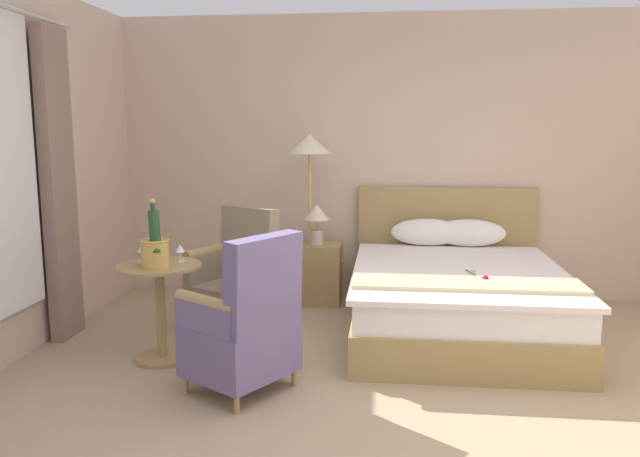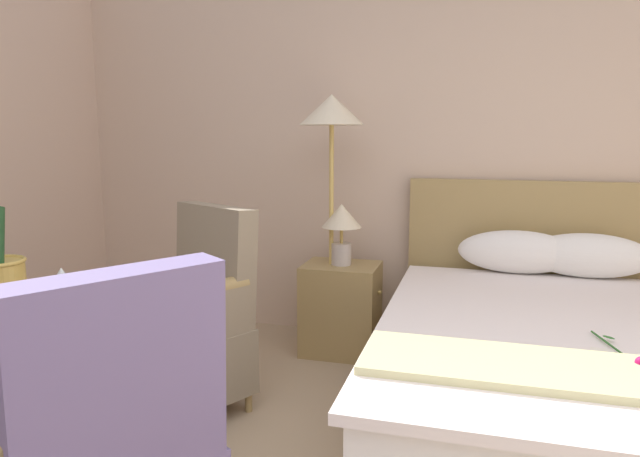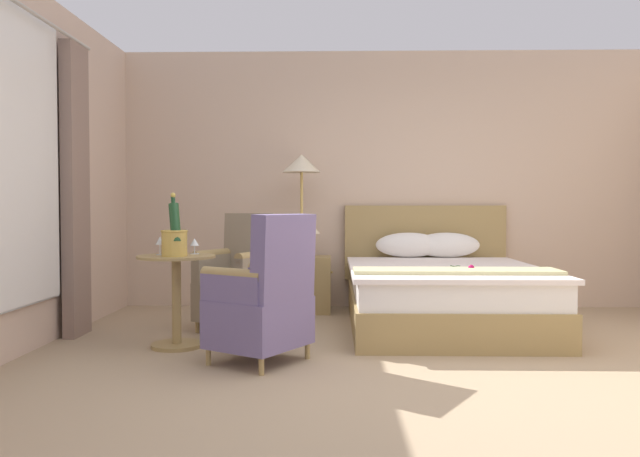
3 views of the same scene
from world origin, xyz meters
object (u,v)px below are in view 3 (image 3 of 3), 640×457
at_px(floor_lamp_brass, 302,177).
at_px(side_table_round, 176,294).
at_px(nightstand, 308,284).
at_px(wine_glass_near_bucket, 194,243).
at_px(bedside_lamp, 308,231).
at_px(wine_glass_near_edge, 160,242).
at_px(bed, 441,291).
at_px(armchair_facing_bed, 264,301).
at_px(armchair_by_window, 240,282).
at_px(champagne_bucket, 174,238).

relative_size(floor_lamp_brass, side_table_round, 2.28).
bearing_deg(nightstand, wine_glass_near_bucket, -119.56).
height_order(bedside_lamp, wine_glass_near_edge, bedside_lamp).
height_order(bed, wine_glass_near_edge, bed).
bearing_deg(side_table_round, nightstand, 59.62).
bearing_deg(wine_glass_near_edge, side_table_round, -19.53).
relative_size(nightstand, armchair_facing_bed, 0.55).
bearing_deg(floor_lamp_brass, wine_glass_near_bucket, -117.74).
distance_m(bed, wine_glass_near_bucket, 2.26).
xyz_separation_m(bed, floor_lamp_brass, (-1.30, 0.69, 1.07)).
bearing_deg(armchair_by_window, champagne_bucket, -117.00).
height_order(champagne_bucket, wine_glass_near_bucket, champagne_bucket).
xyz_separation_m(nightstand, armchair_by_window, (-0.56, -0.94, 0.14)).
relative_size(side_table_round, armchair_facing_bed, 0.69).
distance_m(nightstand, wine_glass_near_edge, 1.97).
distance_m(floor_lamp_brass, champagne_bucket, 1.96).
bearing_deg(wine_glass_near_bucket, floor_lamp_brass, 62.26).
bearing_deg(armchair_facing_bed, bedside_lamp, 84.11).
xyz_separation_m(floor_lamp_brass, champagne_bucket, (-0.87, -1.68, -0.53)).
distance_m(bedside_lamp, side_table_round, 1.91).
height_order(bedside_lamp, armchair_facing_bed, armchair_facing_bed).
xyz_separation_m(bed, champagne_bucket, (-2.17, -0.98, 0.53)).
distance_m(champagne_bucket, wine_glass_near_bucket, 0.25).
bearing_deg(bedside_lamp, champagne_bucket, -119.01).
bearing_deg(side_table_round, armchair_facing_bed, -32.98).
bearing_deg(armchair_by_window, wine_glass_near_edge, -130.43).
xyz_separation_m(champagne_bucket, wine_glass_near_edge, (-0.15, 0.13, -0.03)).
distance_m(wine_glass_near_edge, armchair_facing_bed, 1.08).
bearing_deg(wine_glass_near_edge, armchair_facing_bed, -31.04).
bearing_deg(bed, champagne_bucket, -155.60).
relative_size(bedside_lamp, wine_glass_near_edge, 2.67).
bearing_deg(side_table_round, wine_glass_near_bucket, 51.90).
bearing_deg(wine_glass_near_edge, bedside_lamp, 55.27).
distance_m(champagne_bucket, armchair_facing_bed, 0.92).
bearing_deg(champagne_bucket, armchair_facing_bed, -28.75).
distance_m(bed, wine_glass_near_edge, 2.52).
distance_m(armchair_by_window, armchair_facing_bed, 1.19).
bearing_deg(wine_glass_near_edge, champagne_bucket, -40.84).
bearing_deg(floor_lamp_brass, champagne_bucket, -117.41).
relative_size(wine_glass_near_bucket, wine_glass_near_edge, 0.87).
distance_m(bed, bedside_lamp, 1.51).
distance_m(wine_glass_near_bucket, wine_glass_near_edge, 0.26).
relative_size(nightstand, champagne_bucket, 1.19).
xyz_separation_m(bed, wine_glass_near_bucket, (-2.07, -0.77, 0.48)).
height_order(side_table_round, wine_glass_near_edge, wine_glass_near_edge).
height_order(nightstand, champagne_bucket, champagne_bucket).
height_order(armchair_by_window, armchair_facing_bed, armchair_facing_bed).
relative_size(wine_glass_near_bucket, armchair_facing_bed, 0.12).
bearing_deg(bedside_lamp, armchair_facing_bed, -95.89).
relative_size(nightstand, wine_glass_near_bucket, 4.61).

